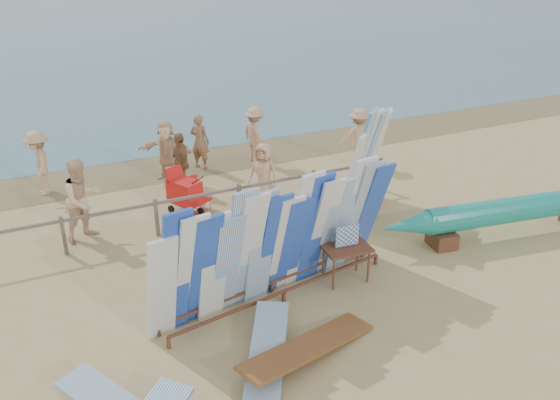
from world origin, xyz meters
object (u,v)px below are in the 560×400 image
outrigger_canoe (515,211)px  stroller (185,196)px  beachgoer_5 (167,150)px  beach_chair_right (198,202)px  beachgoer_7 (200,141)px  main_surfboard_rack (278,244)px  side_surfboard_rack (363,165)px  beachgoer_3 (39,163)px  flat_board_b (266,367)px  beachgoer_6 (264,173)px  beach_chair_left (192,202)px  beachgoer_extra_0 (358,137)px  flat_board_c (308,357)px  beachgoer_2 (82,199)px  vendor_table (346,262)px  beachgoer_9 (255,135)px  beachgoer_4 (181,161)px

outrigger_canoe → stroller: bearing=154.9°
beachgoer_5 → beach_chair_right: bearing=-50.8°
beach_chair_right → beachgoer_7: (0.97, 2.68, 0.58)m
main_surfboard_rack → side_surfboard_rack: bearing=25.9°
beach_chair_right → beachgoer_3: (-3.36, 2.69, 0.63)m
outrigger_canoe → flat_board_b: outrigger_canoe is taller
beachgoer_6 → beach_chair_left: bearing=-138.0°
beachgoer_5 → beach_chair_left: bearing=-54.4°
flat_board_b → beach_chair_left: (0.70, 6.01, 0.25)m
flat_board_b → beachgoer_extra_0: beachgoer_extra_0 is taller
beachgoer_3 → beach_chair_left: bearing=54.1°
flat_board_c → stroller: size_ratio=2.35×
stroller → beachgoer_2: beachgoer_2 is taller
vendor_table → beachgoer_5: 6.85m
outrigger_canoe → beachgoer_6: bearing=145.7°
beach_chair_right → beachgoer_7: size_ratio=0.48×
flat_board_b → beachgoer_3: 9.07m
flat_board_b → vendor_table: bearing=63.7°
flat_board_b → beachgoer_9: (3.46, 8.47, 0.84)m
flat_board_c → flat_board_b: (-0.72, 0.06, 0.00)m
stroller → beachgoer_3: bearing=112.7°
beachgoer_9 → beach_chair_right: bearing=125.0°
beachgoer_extra_0 → beachgoer_5: 5.50m
stroller → outrigger_canoe: bearing=-58.6°
main_surfboard_rack → beachgoer_6: size_ratio=3.23×
flat_board_c → flat_board_b: 0.73m
flat_board_c → beachgoer_4: beachgoer_4 is taller
main_surfboard_rack → beach_chair_right: (-0.16, 4.27, -0.91)m
beachgoer_7 → side_surfboard_rack: bearing=166.7°
beachgoer_9 → beachgoer_7: (-1.64, 0.20, -0.03)m
flat_board_c → stroller: stroller is taller
main_surfboard_rack → beachgoer_3: bearing=107.1°
vendor_table → flat_board_c: size_ratio=0.45×
outrigger_canoe → beach_chair_right: bearing=153.0°
main_surfboard_rack → stroller: (-0.51, 4.22, -0.68)m
side_surfboard_rack → stroller: (-3.89, 1.79, -0.79)m
beachgoer_7 → outrigger_canoe: bearing=173.1°
side_surfboard_rack → flat_board_c: side_surfboard_rack is taller
outrigger_canoe → beach_chair_right: (-6.03, 4.30, -0.37)m
beach_chair_right → beachgoer_6: 1.77m
beach_chair_left → vendor_table: bearing=-73.0°
outrigger_canoe → beachgoer_7: size_ratio=4.08×
beachgoer_4 → beachgoer_5: 0.86m
beach_chair_right → beachgoer_2: bearing=149.9°
flat_board_b → beachgoer_2: size_ratio=1.43×
outrigger_canoe → beach_chair_right: outrigger_canoe is taller
beachgoer_6 → beachgoer_extra_0: 3.79m
beachgoer_4 → main_surfboard_rack: bearing=-4.2°
vendor_table → beach_chair_left: (-1.77, 4.33, -0.16)m
side_surfboard_rack → beachgoer_3: (-6.90, 4.53, -0.39)m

